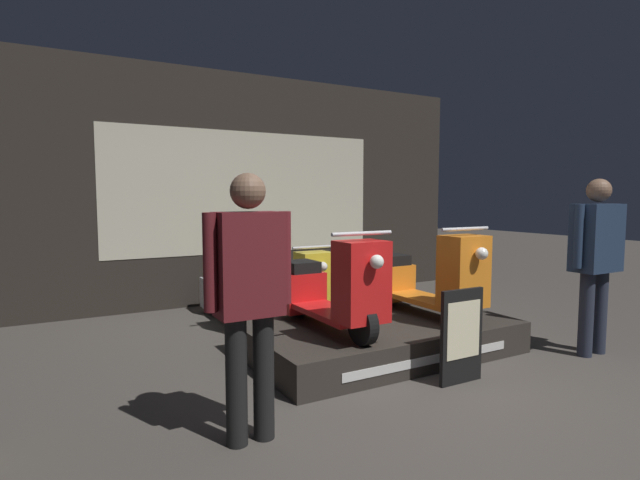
% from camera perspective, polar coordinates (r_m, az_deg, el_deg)
% --- Properties ---
extents(ground_plane, '(30.00, 30.00, 0.00)m').
position_cam_1_polar(ground_plane, '(3.90, 15.73, -17.74)').
color(ground_plane, '#423D38').
extents(shop_wall_back, '(7.14, 0.09, 3.20)m').
position_cam_1_polar(shop_wall_back, '(7.18, -8.39, 5.77)').
color(shop_wall_back, '#28231E').
rests_on(shop_wall_back, ground_plane).
extents(display_platform, '(2.51, 1.51, 0.30)m').
position_cam_1_polar(display_platform, '(4.94, 6.63, -10.87)').
color(display_platform, '#2D2823').
rests_on(display_platform, ground_plane).
extents(scooter_display_left, '(0.56, 1.54, 0.92)m').
position_cam_1_polar(scooter_display_left, '(4.48, 1.13, -5.72)').
color(scooter_display_left, black).
rests_on(scooter_display_left, display_platform).
extents(scooter_display_right, '(0.56, 1.54, 0.92)m').
position_cam_1_polar(scooter_display_right, '(5.14, 12.06, -4.45)').
color(scooter_display_right, black).
rests_on(scooter_display_right, display_platform).
extents(scooter_backrow_0, '(0.56, 1.54, 0.92)m').
position_cam_1_polar(scooter_backrow_0, '(6.04, -9.75, -5.86)').
color(scooter_backrow_0, black).
rests_on(scooter_backrow_0, ground_plane).
extents(scooter_backrow_1, '(0.56, 1.54, 0.92)m').
position_cam_1_polar(scooter_backrow_1, '(6.35, -2.87, -5.26)').
color(scooter_backrow_1, black).
rests_on(scooter_backrow_1, ground_plane).
extents(person_left_browsing, '(0.55, 0.22, 1.63)m').
position_cam_1_polar(person_left_browsing, '(3.02, -8.11, -5.53)').
color(person_left_browsing, black).
rests_on(person_left_browsing, ground_plane).
extents(person_right_browsing, '(0.63, 0.26, 1.66)m').
position_cam_1_polar(person_right_browsing, '(5.32, 29.01, -1.06)').
color(person_right_browsing, '#232838').
rests_on(person_right_browsing, ground_plane).
extents(price_sign_board, '(0.42, 0.04, 0.76)m').
position_cam_1_polar(price_sign_board, '(4.21, 15.88, -10.49)').
color(price_sign_board, black).
rests_on(price_sign_board, ground_plane).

